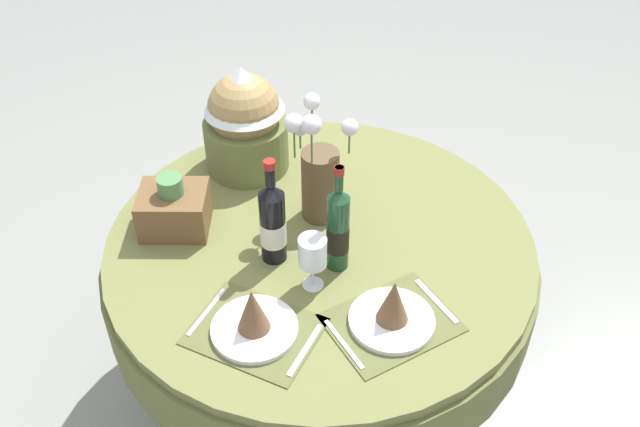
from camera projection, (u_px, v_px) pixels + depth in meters
ground at (320, 386)px, 2.74m from camera, size 8.00×8.00×0.00m
dining_table at (320, 273)px, 2.34m from camera, size 1.37×1.37×0.76m
place_setting_left at (254, 320)px, 1.93m from camera, size 0.42×0.38×0.16m
place_setting_right at (392, 312)px, 1.96m from camera, size 0.42×0.40×0.16m
flower_vase at (319, 173)px, 2.23m from camera, size 0.22×0.21×0.41m
wine_bottle_left at (338, 229)px, 2.07m from camera, size 0.07×0.07×0.37m
wine_bottle_right at (273, 223)px, 2.10m from camera, size 0.08×0.08×0.36m
wine_glass_left at (313, 253)px, 2.02m from camera, size 0.08×0.08×0.18m
gift_tub_back_left at (244, 116)px, 2.42m from camera, size 0.29×0.29×0.39m
woven_basket_side_left at (174, 208)px, 2.25m from camera, size 0.21×0.18×0.20m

